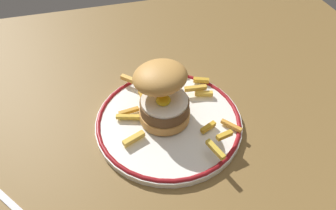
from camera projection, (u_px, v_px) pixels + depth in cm
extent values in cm
cube|color=brown|center=(150.00, 135.00, 59.25)|extent=(122.17, 98.29, 4.00)
cylinder|color=white|center=(168.00, 120.00, 58.39)|extent=(27.16, 27.16, 1.20)
torus|color=maroon|center=(168.00, 118.00, 57.97)|extent=(26.76, 26.76, 0.80)
cylinder|color=#C38841|center=(165.00, 114.00, 56.96)|extent=(9.31, 9.31, 1.80)
cylinder|color=brown|center=(165.00, 106.00, 55.54)|extent=(8.88, 8.88, 2.19)
cylinder|color=white|center=(164.00, 101.00, 54.58)|extent=(8.38, 8.38, 0.50)
ellipsoid|color=yellow|center=(163.00, 98.00, 54.00)|extent=(2.60, 2.60, 1.40)
ellipsoid|color=#C08943|center=(160.00, 77.00, 52.77)|extent=(13.25, 13.43, 5.63)
cube|color=gold|center=(129.00, 111.00, 58.09)|extent=(3.90, 1.21, 0.74)
cube|color=gold|center=(231.00, 126.00, 55.62)|extent=(3.05, 3.57, 0.70)
cube|color=gold|center=(204.00, 93.00, 61.44)|extent=(3.63, 1.87, 0.86)
cube|color=gold|center=(201.00, 80.00, 64.24)|extent=(3.32, 2.00, 0.86)
cube|color=gold|center=(128.00, 117.00, 57.09)|extent=(4.58, 2.02, 0.74)
cube|color=gold|center=(180.00, 74.00, 65.79)|extent=(2.89, 1.17, 0.73)
cube|color=gold|center=(224.00, 135.00, 51.83)|extent=(3.04, 1.40, 0.84)
cube|color=gold|center=(208.00, 127.00, 55.29)|extent=(3.21, 2.03, 0.82)
cube|color=#ECAD4B|center=(130.00, 80.00, 62.98)|extent=(3.55, 3.50, 0.90)
cube|color=gold|center=(215.00, 149.00, 49.78)|extent=(2.09, 4.17, 0.84)
cube|color=gold|center=(134.00, 138.00, 53.40)|extent=(4.18, 2.45, 0.95)
cube|color=gold|center=(196.00, 88.00, 61.30)|extent=(4.45, 1.27, 0.83)
cube|color=gold|center=(140.00, 96.00, 61.02)|extent=(1.02, 2.88, 0.75)
cube|color=silver|center=(4.00, 197.00, 47.76)|extent=(7.06, 8.41, 0.36)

